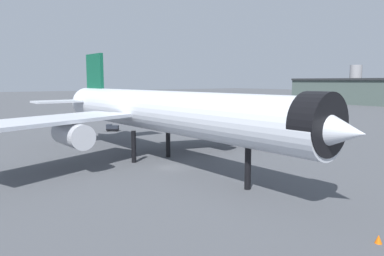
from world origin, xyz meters
TOP-DOWN VIEW (x-y plane):
  - ground at (0.00, 0.00)m, footprint 900.00×900.00m
  - airliner_near_gate at (-4.11, 0.82)m, footprint 67.87×62.04m
  - baggage_tug_wing at (-44.14, 10.89)m, footprint 3.31×3.49m
  - traffic_cone_near_nose at (32.84, -1.10)m, footprint 0.59×0.59m

SIDE VIEW (x-z plane):
  - ground at x=0.00m, z-range 0.00..0.00m
  - traffic_cone_near_nose at x=32.84m, z-range 0.00..0.74m
  - baggage_tug_wing at x=-44.14m, z-range 0.05..1.90m
  - airliner_near_gate at x=-4.11m, z-range -1.14..17.98m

